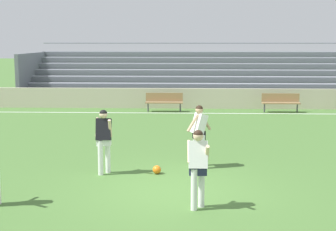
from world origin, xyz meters
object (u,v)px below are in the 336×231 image
bench_centre_sideline (164,100)px  soccer_ball (157,170)px  bleacher_stand (214,75)px  player_white_overlapping (199,130)px  player_dark_dropping_back (104,136)px  player_white_deep_cover (198,162)px  bench_near_wall_gap (281,101)px

bench_centre_sideline → soccer_ball: bearing=-88.2°
bleacher_stand → bench_centre_sideline: bleacher_stand is taller
player_white_overlapping → player_dark_dropping_back: player_white_overlapping is taller
bleacher_stand → player_white_deep_cover: size_ratio=13.00×
player_white_deep_cover → bench_centre_sideline: bearing=95.7°
bench_near_wall_gap → player_dark_dropping_back: player_dark_dropping_back is taller
player_white_deep_cover → soccer_ball: bearing=111.2°
player_white_deep_cover → soccer_ball: (-1.01, 2.60, -0.87)m
bench_near_wall_gap → player_dark_dropping_back: (-6.60, -11.19, 0.46)m
player_white_overlapping → player_white_deep_cover: 3.31m
bench_near_wall_gap → player_white_deep_cover: (-4.23, -13.74, 0.43)m
player_white_deep_cover → player_white_overlapping: bearing=88.4°
bench_centre_sideline → bench_near_wall_gap: same height
player_dark_dropping_back → soccer_ball: bearing=2.2°
player_white_overlapping → player_white_deep_cover: (-0.09, -3.31, -0.04)m
player_dark_dropping_back → bench_near_wall_gap: bearing=59.5°
soccer_ball → bleacher_stand: bearing=81.8°
bench_centre_sideline → bench_near_wall_gap: bearing=0.0°
bench_near_wall_gap → soccer_ball: size_ratio=8.18×
bench_near_wall_gap → player_white_overlapping: size_ratio=1.05×
bleacher_stand → bench_centre_sideline: (-2.66, -4.85, -0.88)m
bleacher_stand → player_white_overlapping: bearing=-94.5°
player_dark_dropping_back → player_white_deep_cover: size_ratio=1.02×
bleacher_stand → player_dark_dropping_back: size_ratio=12.76×
bench_centre_sideline → bleacher_stand: bearing=61.2°
bench_near_wall_gap → bleacher_stand: bearing=121.2°
bench_near_wall_gap → player_white_overlapping: player_white_overlapping is taller
bleacher_stand → soccer_ball: bleacher_stand is taller
player_white_overlapping → player_white_deep_cover: player_white_overlapping is taller
bleacher_stand → player_white_deep_cover: bearing=-94.0°
bleacher_stand → bench_near_wall_gap: (2.94, -4.85, -0.88)m
player_white_deep_cover → soccer_ball: size_ratio=7.49×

